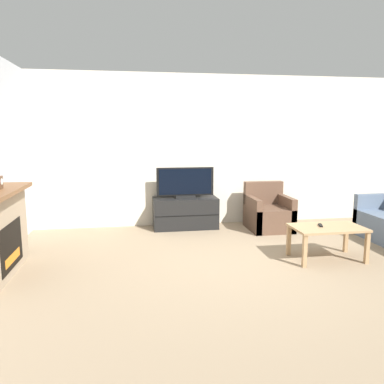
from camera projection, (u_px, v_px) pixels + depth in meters
name	position (u px, v px, depth m)	size (l,w,h in m)	color
ground_plane	(250.00, 265.00, 4.80)	(24.00, 24.00, 0.00)	#89755B
wall_back	(213.00, 150.00, 6.81)	(12.00, 0.06, 2.70)	beige
tv_stand	(185.00, 213.00, 6.60)	(1.13, 0.48, 0.54)	black
tv	(185.00, 184.00, 6.52)	(1.00, 0.18, 0.53)	black
armchair	(268.00, 214.00, 6.53)	(0.70, 0.76, 0.81)	brown
coffee_table	(327.00, 231.00, 4.95)	(0.93, 0.56, 0.45)	#A37F56
remote	(320.00, 225.00, 4.97)	(0.09, 0.15, 0.02)	black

